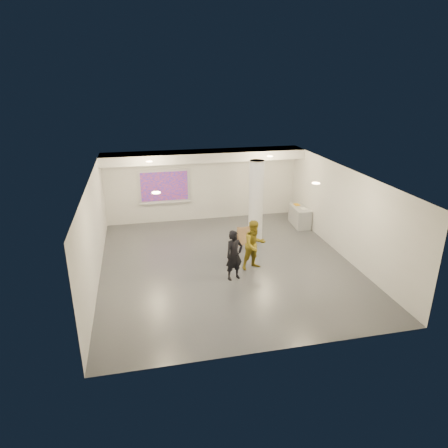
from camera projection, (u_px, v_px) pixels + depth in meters
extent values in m
cube|color=#3C3F44|center=(227.00, 264.00, 13.06)|extent=(8.00, 9.00, 0.01)
cube|color=white|center=(227.00, 174.00, 12.01)|extent=(8.00, 9.00, 0.01)
cube|color=silver|center=(203.00, 185.00, 16.65)|extent=(8.00, 0.01, 3.00)
cube|color=silver|center=(274.00, 292.00, 8.42)|extent=(8.00, 0.01, 3.00)
cube|color=silver|center=(94.00, 231.00, 11.72)|extent=(0.01, 9.00, 3.00)
cube|color=silver|center=(343.00, 212.00, 13.34)|extent=(0.01, 9.00, 3.00)
cube|color=silver|center=(205.00, 156.00, 15.68)|extent=(8.00, 1.10, 0.36)
cylinder|color=#FFCA96|center=(149.00, 162.00, 13.85)|extent=(0.22, 0.22, 0.02)
cylinder|color=#FFCA96|center=(270.00, 156.00, 14.74)|extent=(0.22, 0.22, 0.02)
cylinder|color=#FFCA96|center=(156.00, 193.00, 10.20)|extent=(0.22, 0.22, 0.02)
cylinder|color=#FFCA96|center=(316.00, 183.00, 11.09)|extent=(0.22, 0.22, 0.02)
cylinder|color=silver|center=(256.00, 201.00, 14.48)|extent=(0.52, 0.52, 3.00)
cube|color=silver|center=(164.00, 186.00, 16.27)|extent=(2.10, 0.06, 1.40)
cube|color=#001CC1|center=(164.00, 186.00, 16.23)|extent=(1.90, 0.01, 1.20)
cube|color=silver|center=(165.00, 203.00, 16.46)|extent=(2.10, 0.08, 0.04)
cube|color=#929497|center=(300.00, 216.00, 16.31)|extent=(0.65, 1.37, 0.78)
cube|color=white|center=(303.00, 208.00, 15.98)|extent=(0.24, 0.29, 0.02)
cube|color=#E9A60D|center=(297.00, 205.00, 16.44)|extent=(0.21, 0.27, 0.03)
cube|color=olive|center=(245.00, 236.00, 14.50)|extent=(0.63, 0.37, 0.64)
cube|color=olive|center=(244.00, 235.00, 14.59)|extent=(0.57, 0.32, 0.60)
imported|color=black|center=(234.00, 255.00, 11.86)|extent=(0.65, 0.53, 1.55)
imported|color=olive|center=(254.00, 245.00, 12.49)|extent=(0.92, 0.80, 1.61)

